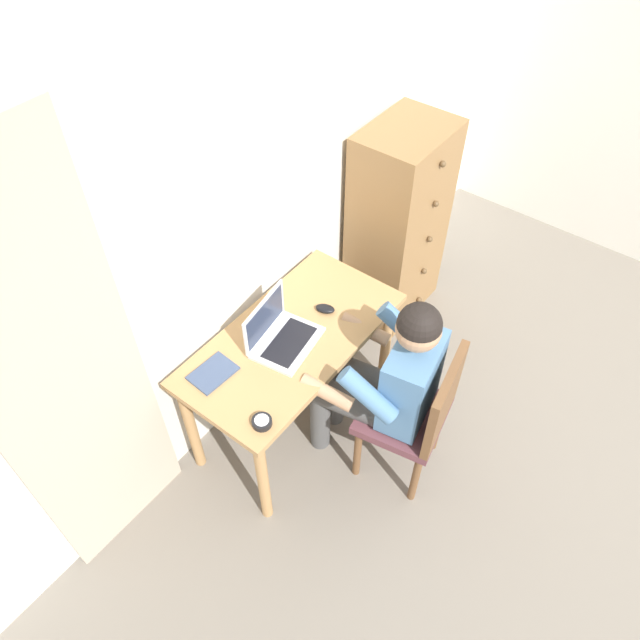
{
  "coord_description": "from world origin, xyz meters",
  "views": [
    {
      "loc": [
        -1.88,
        0.54,
        2.97
      ],
      "look_at": [
        -0.33,
        1.73,
        0.83
      ],
      "focal_mm": 33.69,
      "sensor_mm": 36.0,
      "label": 1
    }
  ],
  "objects_px": {
    "laptop": "(280,334)",
    "desk": "(292,351)",
    "desk_clock": "(262,422)",
    "chair": "(417,413)",
    "person_seated": "(386,376)",
    "dresser": "(398,225)",
    "computer_mouse": "(325,309)",
    "notebook_pad": "(213,373)"
  },
  "relations": [
    {
      "from": "dresser",
      "to": "person_seated",
      "type": "height_order",
      "value": "dresser"
    },
    {
      "from": "laptop",
      "to": "desk",
      "type": "bearing_deg",
      "value": -25.31
    },
    {
      "from": "person_seated",
      "to": "laptop",
      "type": "relative_size",
      "value": 3.22
    },
    {
      "from": "desk",
      "to": "dresser",
      "type": "distance_m",
      "value": 1.16
    },
    {
      "from": "computer_mouse",
      "to": "desk",
      "type": "bearing_deg",
      "value": 153.66
    },
    {
      "from": "person_seated",
      "to": "desk_clock",
      "type": "xyz_separation_m",
      "value": [
        -0.58,
        0.27,
        0.07
      ]
    },
    {
      "from": "person_seated",
      "to": "notebook_pad",
      "type": "height_order",
      "value": "person_seated"
    },
    {
      "from": "chair",
      "to": "computer_mouse",
      "type": "xyz_separation_m",
      "value": [
        0.1,
        0.64,
        0.25
      ]
    },
    {
      "from": "chair",
      "to": "desk_clock",
      "type": "bearing_deg",
      "value": 143.49
    },
    {
      "from": "person_seated",
      "to": "desk",
      "type": "bearing_deg",
      "value": 102.93
    },
    {
      "from": "desk",
      "to": "desk_clock",
      "type": "bearing_deg",
      "value": -155.25
    },
    {
      "from": "person_seated",
      "to": "notebook_pad",
      "type": "relative_size",
      "value": 5.74
    },
    {
      "from": "desk",
      "to": "person_seated",
      "type": "bearing_deg",
      "value": -77.07
    },
    {
      "from": "computer_mouse",
      "to": "desk_clock",
      "type": "distance_m",
      "value": 0.73
    },
    {
      "from": "notebook_pad",
      "to": "dresser",
      "type": "bearing_deg",
      "value": 1.98
    },
    {
      "from": "person_seated",
      "to": "laptop",
      "type": "bearing_deg",
      "value": 108.09
    },
    {
      "from": "dresser",
      "to": "person_seated",
      "type": "bearing_deg",
      "value": -150.53
    },
    {
      "from": "chair",
      "to": "desk_clock",
      "type": "xyz_separation_m",
      "value": [
        -0.61,
        0.45,
        0.25
      ]
    },
    {
      "from": "chair",
      "to": "desk",
      "type": "bearing_deg",
      "value": 101.97
    },
    {
      "from": "laptop",
      "to": "computer_mouse",
      "type": "bearing_deg",
      "value": -10.19
    },
    {
      "from": "dresser",
      "to": "desk",
      "type": "bearing_deg",
      "value": -174.98
    },
    {
      "from": "chair",
      "to": "desk_clock",
      "type": "distance_m",
      "value": 0.8
    },
    {
      "from": "desk",
      "to": "computer_mouse",
      "type": "distance_m",
      "value": 0.27
    },
    {
      "from": "computer_mouse",
      "to": "laptop",
      "type": "bearing_deg",
      "value": 149.82
    },
    {
      "from": "desk",
      "to": "chair",
      "type": "distance_m",
      "value": 0.69
    },
    {
      "from": "notebook_pad",
      "to": "desk",
      "type": "bearing_deg",
      "value": -16.36
    },
    {
      "from": "person_seated",
      "to": "dresser",
      "type": "bearing_deg",
      "value": 29.47
    },
    {
      "from": "chair",
      "to": "desk_clock",
      "type": "height_order",
      "value": "chair"
    },
    {
      "from": "chair",
      "to": "person_seated",
      "type": "xyz_separation_m",
      "value": [
        -0.03,
        0.18,
        0.18
      ]
    },
    {
      "from": "laptop",
      "to": "computer_mouse",
      "type": "xyz_separation_m",
      "value": [
        0.3,
        -0.05,
        -0.04
      ]
    },
    {
      "from": "desk_clock",
      "to": "desk",
      "type": "bearing_deg",
      "value": 24.75
    },
    {
      "from": "dresser",
      "to": "computer_mouse",
      "type": "relative_size",
      "value": 12.99
    },
    {
      "from": "dresser",
      "to": "notebook_pad",
      "type": "relative_size",
      "value": 6.18
    },
    {
      "from": "chair",
      "to": "computer_mouse",
      "type": "bearing_deg",
      "value": 81.3
    },
    {
      "from": "desk_clock",
      "to": "laptop",
      "type": "bearing_deg",
      "value": 30.43
    },
    {
      "from": "chair",
      "to": "computer_mouse",
      "type": "relative_size",
      "value": 8.87
    },
    {
      "from": "laptop",
      "to": "desk_clock",
      "type": "xyz_separation_m",
      "value": [
        -0.41,
        -0.24,
        -0.04
      ]
    },
    {
      "from": "desk_clock",
      "to": "chair",
      "type": "bearing_deg",
      "value": -36.51
    },
    {
      "from": "dresser",
      "to": "notebook_pad",
      "type": "bearing_deg",
      "value": 178.35
    },
    {
      "from": "dresser",
      "to": "laptop",
      "type": "bearing_deg",
      "value": -176.46
    },
    {
      "from": "dresser",
      "to": "chair",
      "type": "height_order",
      "value": "dresser"
    },
    {
      "from": "desk",
      "to": "desk_clock",
      "type": "height_order",
      "value": "desk_clock"
    }
  ]
}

